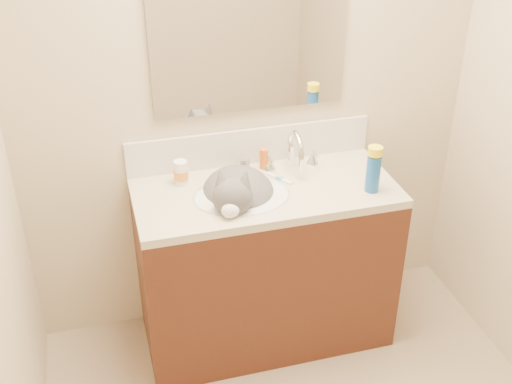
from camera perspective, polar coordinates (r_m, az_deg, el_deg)
room_shell at (r=1.82m, az=9.68°, el=2.50°), size 2.24×2.54×2.52m
vanity_cabinet at (r=3.17m, az=0.81°, el=-6.75°), size 1.20×0.55×0.82m
counter_slab at (r=2.93m, az=0.87°, el=-0.04°), size 1.20×0.55×0.04m
basin at (r=2.90m, az=-1.25°, el=-1.50°), size 0.45×0.36×0.14m
faucet at (r=3.04m, az=3.42°, el=3.41°), size 0.28×0.20×0.21m
cat at (r=2.89m, az=-1.63°, el=-0.34°), size 0.45×0.51×0.35m
backsplash at (r=3.10m, az=-0.48°, el=4.10°), size 1.20×0.02×0.18m
mirror at (r=2.89m, az=-0.53°, el=14.66°), size 0.90×0.02×0.80m
pill_bottle at (r=2.95m, az=-6.69°, el=1.74°), size 0.07×0.07×0.11m
pill_label at (r=2.96m, az=-6.68°, el=1.58°), size 0.08×0.08×0.04m
silver_jar at (r=3.06m, az=-1.05°, el=2.51°), size 0.06×0.06×0.06m
amber_bottle at (r=3.07m, az=0.71°, el=2.99°), size 0.05×0.05×0.10m
toothbrush at (r=2.99m, az=2.09°, el=1.20°), size 0.09×0.13×0.01m
toothbrush_head at (r=2.99m, az=2.09°, el=1.25°), size 0.03×0.03×0.02m
spray_can at (r=2.91m, az=10.36°, el=1.63°), size 0.08×0.08×0.18m
spray_cap at (r=2.86m, az=10.56°, el=3.60°), size 0.08×0.08×0.04m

